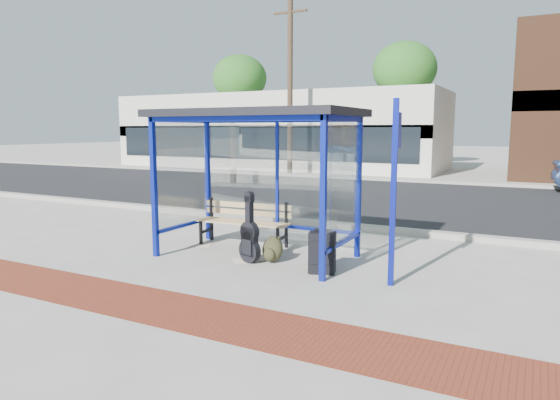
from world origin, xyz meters
The scene contains 19 objects.
ground centered at (0.00, 0.00, 0.00)m, with size 120.00×120.00×0.00m, color #B2ADA0.
brick_paver_strip centered at (0.00, -2.60, 0.01)m, with size 60.00×1.00×0.01m, color maroon.
curb_near centered at (0.00, 2.90, 0.06)m, with size 60.00×0.25×0.12m, color gray.
street_asphalt centered at (0.00, 8.00, 0.00)m, with size 60.00×10.00×0.00m, color black.
curb_far centered at (0.00, 13.10, 0.06)m, with size 60.00×0.25×0.12m, color gray.
far_sidewalk centered at (0.00, 15.00, 0.00)m, with size 60.00×4.00×0.01m, color #B2ADA0.
bus_shelter centered at (0.00, 0.07, 2.07)m, with size 3.30×1.80×2.42m.
storefront_white centered at (-9.00, 17.99, 2.00)m, with size 18.00×6.04×4.00m.
tree_left centered at (-14.00, 22.00, 5.45)m, with size 3.60×3.60×7.03m.
tree_mid centered at (-3.00, 22.00, 5.45)m, with size 3.60×3.60×7.03m.
utility_pole_west centered at (-6.00, 13.40, 4.11)m, with size 1.60×0.24×8.00m.
bench centered at (-0.60, 0.61, 0.47)m, with size 1.77×0.53×0.83m.
guitar_bag centered at (0.10, -0.38, 0.39)m, with size 0.41×0.21×1.07m.
suitcase centered at (1.35, -0.40, 0.31)m, with size 0.43×0.34×0.67m.
backpack centered at (0.40, -0.19, 0.20)m, with size 0.36×0.33×0.41m.
sign_post centered at (2.41, -0.50, 1.41)m, with size 0.12×0.31×2.51m.
newspaper_a centered at (-1.30, 0.24, 0.00)m, with size 0.36×0.29×0.01m, color white.
newspaper_b centered at (-0.02, -0.31, 0.00)m, with size 0.39×0.31×0.01m, color white.
newspaper_c centered at (0.13, -0.19, 0.00)m, with size 0.34×0.27×0.01m, color white.
Camera 1 is at (4.08, -7.02, 2.10)m, focal length 32.00 mm.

